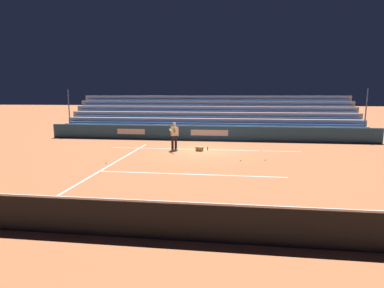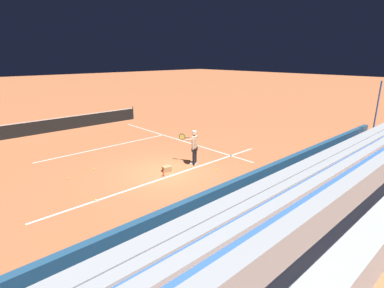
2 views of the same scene
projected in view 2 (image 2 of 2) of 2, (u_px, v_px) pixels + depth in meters
ground_plane at (165, 173)px, 13.81m from camera, size 160.00×160.00×0.00m
court_baseline_white at (172, 176)px, 13.46m from camera, size 12.00×0.10×0.01m
court_sideline_white at (177, 139)px, 19.30m from camera, size 0.10×12.00×0.01m
court_service_line_white at (108, 147)px, 17.68m from camera, size 8.22×0.10×0.01m
back_wall_sponsor_board at (240, 192)px, 10.59m from camera, size 24.66×0.25×1.10m
bleacher_stand at (312, 213)px, 8.66m from camera, size 23.42×4.00×3.85m
tennis_player at (194, 147)px, 14.61m from camera, size 0.55×1.07×1.71m
ball_box_cardboard at (167, 169)px, 13.89m from camera, size 0.47×0.41×0.26m
tennis_ball_far_left at (69, 178)px, 13.08m from camera, size 0.07×0.07×0.07m
tennis_ball_on_baseline at (96, 200)px, 11.12m from camera, size 0.07×0.07×0.07m
tennis_ball_toward_net at (217, 170)px, 14.04m from camera, size 0.07×0.07×0.07m
tennis_ball_stray_back at (181, 138)px, 19.51m from camera, size 0.07×0.07×0.07m
tennis_ball_near_player at (94, 169)px, 14.13m from camera, size 0.07×0.07×0.07m
water_bottle at (164, 174)px, 13.34m from camera, size 0.07×0.07×0.22m
tennis_net at (68, 123)px, 21.74m from camera, size 11.09×0.09×1.07m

